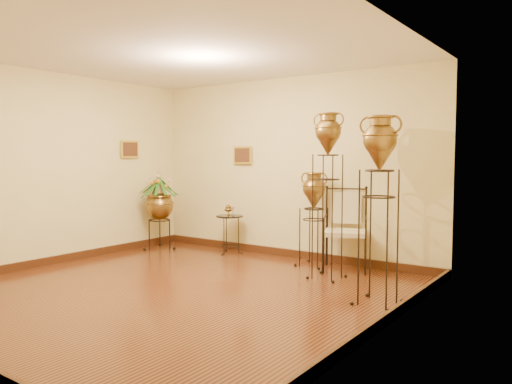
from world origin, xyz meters
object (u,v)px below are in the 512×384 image
Objects in this scene: armchair at (345,229)px; planter_urn at (159,202)px; side_table at (230,234)px; amphora_mid at (379,209)px; amphora_tall at (328,194)px.

planter_urn is at bearing 162.55° from armchair.
side_table is (-2.05, 0.00, -0.24)m from armchair.
amphora_mid is 3.37m from side_table.
planter_urn is at bearing 167.69° from amphora_mid.
planter_urn is (-3.33, 0.22, -0.30)m from amphora_tall.
armchair is (-0.99, 1.28, -0.45)m from amphora_mid.
amphora_tall is 1.51× the size of planter_urn.
side_table is at bearing 157.13° from amphora_mid.
amphora_tall is 1.21m from amphora_mid.
armchair reaches higher than side_table.
amphora_tall is at bearing -3.86° from planter_urn.
amphora_tall is 0.77m from armchair.
planter_urn reaches higher than side_table.
amphora_tall is at bearing 143.77° from amphora_mid.
side_table is at bearing 164.64° from amphora_tall.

